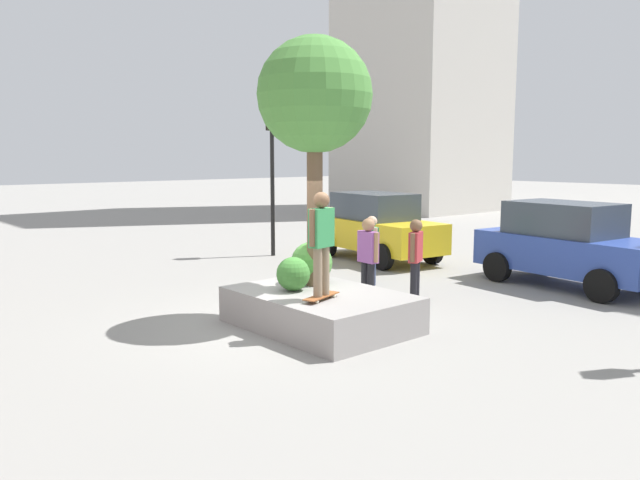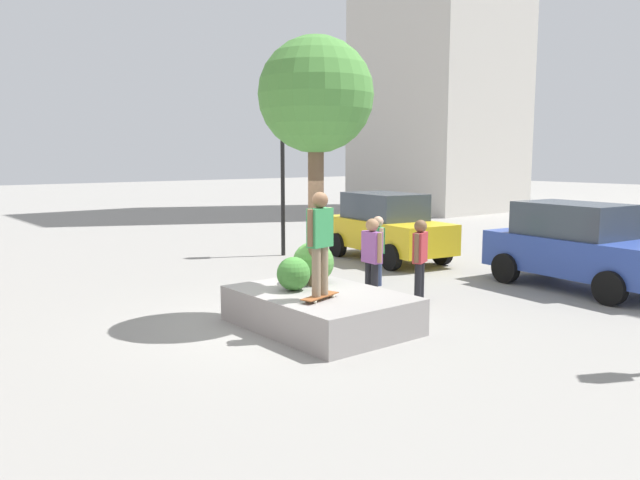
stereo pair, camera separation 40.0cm
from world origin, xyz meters
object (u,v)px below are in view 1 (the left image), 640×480
taxi_cab (377,226)px  sedan_parked (568,244)px  plaza_tree (315,98)px  passerby_with_bag (368,254)px  planter_ledge (320,310)px  skateboarder (321,236)px  skateboard (321,297)px  traffic_light_median (272,151)px  pedestrian_crossing (372,245)px  bystander_watching (415,254)px

taxi_cab → sedan_parked: sedan_parked is taller
plaza_tree → passerby_with_bag: plaza_tree is taller
planter_ledge → skateboarder: (0.46, -0.37, 1.35)m
skateboard → taxi_cab: 7.78m
skateboarder → passerby_with_bag: (-1.27, 2.36, -0.68)m
planter_ledge → traffic_light_median: (-6.78, 4.06, 2.77)m
planter_ledge → skateboard: 0.69m
taxi_cab → pedestrian_crossing: 3.45m
skateboarder → traffic_light_median: 8.61m
planter_ledge → skateboarder: skateboarder is taller
skateboard → passerby_with_bag: (-1.27, 2.36, 0.31)m
skateboard → traffic_light_median: 8.82m
skateboard → sedan_parked: sedan_parked is taller
skateboarder → taxi_cab: size_ratio=0.39×
plaza_tree → taxi_cab: plaza_tree is taller
planter_ledge → sedan_parked: size_ratio=0.72×
plaza_tree → skateboard: size_ratio=5.28×
skateboard → taxi_cab: taxi_cab is taller
sedan_parked → planter_ledge: bearing=-99.6°
skateboard → bystander_watching: size_ratio=0.50×
skateboarder → sedan_parked: (0.63, 6.81, -0.69)m
planter_ledge → bystander_watching: bystander_watching is taller
plaza_tree → bystander_watching: size_ratio=2.64×
pedestrian_crossing → plaza_tree: bearing=-63.6°
planter_ledge → traffic_light_median: bearing=149.1°
traffic_light_median → passerby_with_bag: 6.66m
skateboarder → pedestrian_crossing: 4.41m
skateboard → pedestrian_crossing: pedestrian_crossing is taller
traffic_light_median → pedestrian_crossing: (4.84, -0.81, -2.16)m
plaza_tree → passerby_with_bag: (-0.34, 1.70, -2.95)m
skateboarder → passerby_with_bag: skateboarder is taller
planter_ledge → plaza_tree: (-0.48, 0.29, 3.62)m
traffic_light_median → skateboard: bearing=-31.5°
bystander_watching → pedestrian_crossing: size_ratio=1.05×
sedan_parked → passerby_with_bag: (-1.90, -4.45, 0.01)m
skateboarder → taxi_cab: (-4.70, 6.19, -0.70)m
taxi_cab → traffic_light_median: traffic_light_median is taller
passerby_with_bag → taxi_cab: bearing=131.8°
taxi_cab → pedestrian_crossing: bearing=-48.3°
skateboard → sedan_parked: bearing=84.7°
skateboard → skateboarder: bearing=-90.0°
taxi_cab → pedestrian_crossing: size_ratio=2.71×
plaza_tree → pedestrian_crossing: bearing=116.4°
skateboard → taxi_cab: size_ratio=0.19×
skateboard → pedestrian_crossing: bearing=123.6°
passerby_with_bag → bystander_watching: 0.99m
skateboard → bystander_watching: bearing=103.2°
planter_ledge → taxi_cab: (-4.24, 5.83, 0.65)m
plaza_tree → passerby_with_bag: 3.42m
planter_ledge → traffic_light_median: traffic_light_median is taller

